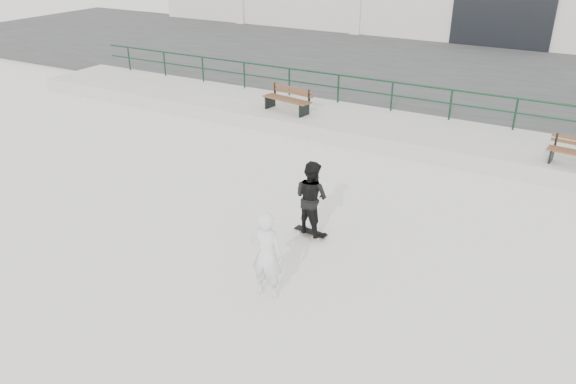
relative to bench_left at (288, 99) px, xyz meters
The scene contains 8 objects.
ground 9.93m from the bench_left, 65.83° to the right, with size 120.00×120.00×0.00m, color silver.
ledge 4.13m from the bench_left, ahead, with size 30.00×3.00×0.50m, color #AEA89F.
parking_strip 9.87m from the bench_left, 65.73° to the left, with size 60.00×14.00×0.50m, color #333333.
railing 4.43m from the bench_left, 23.70° to the left, with size 28.00×0.06×1.03m.
bench_left is the anchor object (origin of this frame).
skateboard 7.67m from the bench_left, 56.70° to the right, with size 0.80×0.28×0.09m.
standing_skater 7.63m from the bench_left, 56.70° to the right, with size 0.82×0.64×1.68m, color black.
seated_skater 9.84m from the bench_left, 62.76° to the right, with size 0.63×0.42×1.74m, color silver.
Camera 1 is at (5.07, -7.11, 6.29)m, focal length 35.00 mm.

